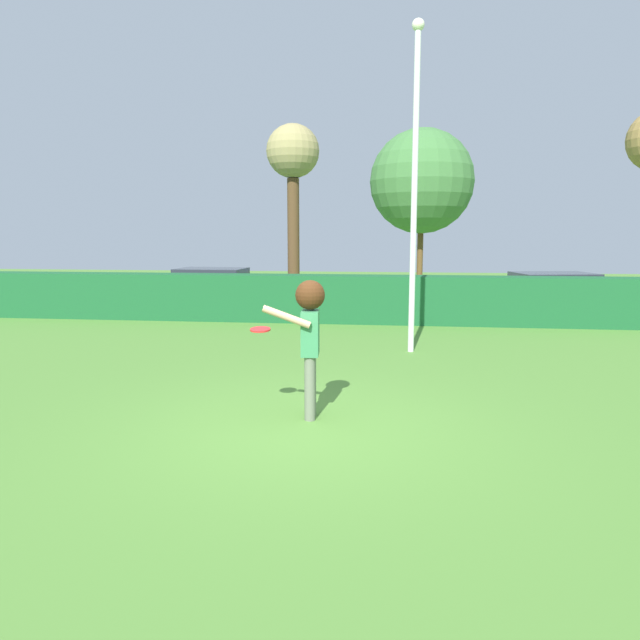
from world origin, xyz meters
TOP-DOWN VIEW (x-y plane):
  - ground_plane at (0.00, 0.00)m, footprint 60.00×60.00m
  - person at (0.01, 0.39)m, footprint 0.76×0.60m
  - frisbee at (-0.66, 0.45)m, footprint 0.27×0.27m
  - lamppost at (1.44, 4.95)m, footprint 0.24×0.24m
  - hedge_row at (0.00, 8.78)m, footprint 27.51×0.90m
  - parked_car_blue at (-4.97, 11.91)m, footprint 4.25×1.90m
  - parked_car_silver at (5.76, 11.01)m, footprint 4.45×2.48m
  - willow_tree at (2.15, 18.03)m, footprint 4.28×4.28m
  - bare_elm_tree at (-2.43, 13.31)m, footprint 1.82×1.82m

SIDE VIEW (x-z plane):
  - ground_plane at x=0.00m, z-range 0.00..0.00m
  - hedge_row at x=0.00m, z-range 0.00..1.28m
  - parked_car_blue at x=-4.97m, z-range 0.06..1.31m
  - parked_car_silver at x=5.76m, z-range 0.06..1.31m
  - frisbee at x=-0.66m, z-range 1.13..1.17m
  - person at x=0.01m, z-range 0.29..2.10m
  - lamppost at x=1.44m, z-range 0.32..6.75m
  - willow_tree at x=2.15m, z-range 1.19..7.86m
  - bare_elm_tree at x=-2.43m, z-range 1.81..7.91m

